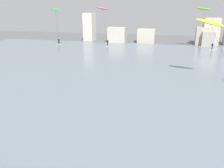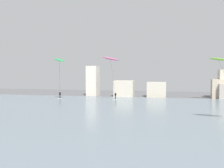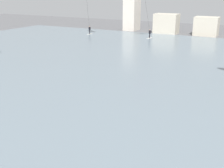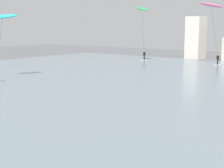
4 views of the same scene
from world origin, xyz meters
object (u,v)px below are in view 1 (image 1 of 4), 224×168
object	(u,v)px
kitesurfer_pink	(103,12)
kitesurfer_lime	(204,12)
kitesurfer_green	(56,13)
kitesurfer_yellow	(212,27)

from	to	relation	value
kitesurfer_pink	kitesurfer_lime	distance (m)	22.88
kitesurfer_pink	kitesurfer_lime	bearing A→B (deg)	11.31
kitesurfer_pink	kitesurfer_green	xyz separation A→B (m)	(-11.06, -1.61, -0.27)
kitesurfer_lime	kitesurfer_green	xyz separation A→B (m)	(-33.49, -6.10, -0.23)
kitesurfer_lime	kitesurfer_green	size ratio (longest dim) A/B	1.01
kitesurfer_pink	kitesurfer_green	world-z (taller)	kitesurfer_pink
kitesurfer_pink	kitesurfer_lime	world-z (taller)	kitesurfer_pink
kitesurfer_green	kitesurfer_pink	bearing A→B (deg)	8.31
kitesurfer_pink	kitesurfer_green	size ratio (longest dim) A/B	1.03
kitesurfer_lime	kitesurfer_yellow	xyz separation A→B (m)	(-2.07, -25.51, -1.43)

